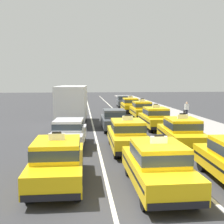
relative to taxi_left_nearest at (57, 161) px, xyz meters
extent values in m
plane|color=#353538|center=(3.38, -2.44, -0.88)|extent=(160.00, 160.00, 0.00)
cube|color=silver|center=(1.78, 17.56, -0.87)|extent=(0.14, 80.00, 0.01)
cube|color=silver|center=(4.98, 17.56, -0.87)|extent=(0.14, 80.00, 0.01)
cube|color=#9E9993|center=(10.58, 12.56, -0.80)|extent=(4.00, 90.00, 0.15)
cylinder|color=black|center=(-0.73, 1.58, -0.56)|extent=(0.24, 0.64, 0.64)
cylinder|color=black|center=(0.75, 1.57, -0.56)|extent=(0.24, 0.64, 0.64)
cylinder|color=black|center=(-0.75, -1.48, -0.56)|extent=(0.24, 0.64, 0.64)
cylinder|color=black|center=(0.73, -1.49, -0.56)|extent=(0.24, 0.64, 0.64)
cube|color=yellow|center=(0.00, 0.05, -0.21)|extent=(1.83, 4.51, 0.70)
cube|color=black|center=(0.00, 0.05, -0.16)|extent=(1.85, 4.15, 0.10)
cube|color=yellow|center=(0.00, -0.10, 0.46)|extent=(1.61, 2.11, 0.64)
cube|color=#2D3842|center=(0.00, -0.10, 0.46)|extent=(1.63, 2.13, 0.35)
cube|color=white|center=(0.00, -0.10, 0.90)|extent=(0.56, 0.12, 0.24)
cube|color=black|center=(0.00, -0.10, 1.05)|extent=(0.32, 0.11, 0.06)
cube|color=black|center=(0.01, 2.26, -0.46)|extent=(1.71, 0.15, 0.20)
cube|color=black|center=(-0.01, -2.16, -0.46)|extent=(1.71, 0.15, 0.20)
cylinder|color=black|center=(-0.47, 7.37, -0.56)|extent=(0.28, 0.65, 0.64)
cylinder|color=black|center=(0.97, 7.27, -0.56)|extent=(0.28, 0.65, 0.64)
cylinder|color=black|center=(-0.66, 4.54, -0.56)|extent=(0.28, 0.65, 0.64)
cylinder|color=black|center=(0.78, 4.44, -0.56)|extent=(0.28, 0.65, 0.64)
cube|color=silver|center=(0.15, 5.90, -0.23)|extent=(2.05, 4.41, 0.66)
cube|color=silver|center=(0.15, 5.80, 0.40)|extent=(1.69, 2.00, 0.60)
cube|color=#2D3842|center=(0.15, 5.80, 0.40)|extent=(1.71, 2.02, 0.33)
cylinder|color=black|center=(-0.74, 15.98, -0.56)|extent=(0.28, 0.65, 0.64)
cylinder|color=black|center=(1.15, 15.87, -0.56)|extent=(0.28, 0.65, 0.64)
cylinder|color=black|center=(-0.97, 12.09, -0.56)|extent=(0.28, 0.65, 0.64)
cylinder|color=black|center=(0.92, 11.98, -0.56)|extent=(0.28, 0.65, 0.64)
cube|color=black|center=(0.26, 16.90, 0.49)|extent=(2.23, 2.32, 2.10)
cube|color=#2D3842|center=(0.32, 17.97, 0.79)|extent=(1.93, 0.17, 0.76)
cube|color=silver|center=(0.07, 13.65, 1.04)|extent=(2.60, 5.33, 2.70)
cylinder|color=black|center=(2.72, 0.68, -0.56)|extent=(0.24, 0.64, 0.64)
cylinder|color=black|center=(4.20, 0.68, -0.56)|extent=(0.24, 0.64, 0.64)
cylinder|color=black|center=(2.71, -2.38, -0.56)|extent=(0.24, 0.64, 0.64)
cylinder|color=black|center=(4.19, -2.38, -0.56)|extent=(0.24, 0.64, 0.64)
cube|color=yellow|center=(3.46, -0.85, -0.21)|extent=(1.82, 4.51, 0.70)
cube|color=black|center=(3.46, -0.85, -0.16)|extent=(1.84, 4.15, 0.10)
cube|color=yellow|center=(3.46, -1.00, 0.46)|extent=(1.61, 2.11, 0.64)
cube|color=#2D3842|center=(3.46, -1.00, 0.46)|extent=(1.63, 2.13, 0.35)
cube|color=white|center=(3.46, -1.00, 0.90)|extent=(0.56, 0.12, 0.24)
cube|color=black|center=(3.46, -1.00, 1.05)|extent=(0.32, 0.11, 0.06)
cube|color=black|center=(3.47, 1.36, -0.46)|extent=(1.71, 0.15, 0.20)
cube|color=black|center=(3.45, -3.06, -0.46)|extent=(1.71, 0.15, 0.20)
cylinder|color=black|center=(2.58, 6.26, -0.56)|extent=(0.25, 0.64, 0.64)
cylinder|color=black|center=(4.05, 6.23, -0.56)|extent=(0.25, 0.64, 0.64)
cylinder|color=black|center=(2.52, 3.20, -0.56)|extent=(0.25, 0.64, 0.64)
cylinder|color=black|center=(4.00, 3.17, -0.56)|extent=(0.25, 0.64, 0.64)
cube|color=yellow|center=(3.29, 4.72, -0.21)|extent=(1.88, 4.53, 0.70)
cube|color=black|center=(3.29, 4.72, -0.16)|extent=(1.89, 4.17, 0.10)
cube|color=yellow|center=(3.28, 4.57, 0.46)|extent=(1.64, 2.13, 0.64)
cube|color=#2D3842|center=(3.28, 4.57, 0.46)|extent=(1.66, 2.15, 0.35)
cube|color=white|center=(3.28, 4.57, 0.90)|extent=(0.56, 0.13, 0.24)
cube|color=black|center=(3.28, 4.57, 1.05)|extent=(0.32, 0.12, 0.06)
cube|color=black|center=(3.33, 6.93, -0.46)|extent=(1.71, 0.17, 0.20)
cube|color=black|center=(3.25, 2.51, -0.46)|extent=(1.71, 0.17, 0.20)
cylinder|color=black|center=(2.58, 12.54, -0.56)|extent=(0.25, 0.64, 0.64)
cylinder|color=black|center=(4.02, 12.52, -0.56)|extent=(0.25, 0.64, 0.64)
cylinder|color=black|center=(2.54, 9.70, -0.56)|extent=(0.25, 0.64, 0.64)
cylinder|color=black|center=(3.99, 9.68, -0.56)|extent=(0.25, 0.64, 0.64)
cube|color=#4C5156|center=(3.28, 11.11, -0.23)|extent=(1.81, 4.32, 0.66)
cube|color=#4C5156|center=(3.28, 11.01, 0.40)|extent=(1.58, 1.92, 0.60)
cube|color=#2D3842|center=(3.28, 11.01, 0.40)|extent=(1.60, 1.94, 0.33)
cylinder|color=black|center=(5.84, 0.93, -0.56)|extent=(0.27, 0.65, 0.64)
cube|color=black|center=(6.61, 1.57, -0.46)|extent=(1.71, 0.22, 0.20)
cylinder|color=black|center=(5.74, 6.63, -0.56)|extent=(0.27, 0.65, 0.64)
cylinder|color=black|center=(7.22, 6.56, -0.56)|extent=(0.27, 0.65, 0.64)
cylinder|color=black|center=(5.58, 3.58, -0.56)|extent=(0.27, 0.65, 0.64)
cylinder|color=black|center=(7.05, 3.50, -0.56)|extent=(0.27, 0.65, 0.64)
cube|color=yellow|center=(6.40, 5.07, -0.21)|extent=(2.04, 4.59, 0.70)
cube|color=black|center=(6.40, 5.07, -0.16)|extent=(2.04, 4.23, 0.10)
cube|color=yellow|center=(6.39, 4.92, 0.46)|extent=(1.71, 2.18, 0.64)
cube|color=#2D3842|center=(6.39, 4.92, 0.46)|extent=(1.73, 2.20, 0.35)
cube|color=white|center=(6.39, 4.92, 0.90)|extent=(0.57, 0.15, 0.24)
cube|color=black|center=(6.39, 4.92, 1.05)|extent=(0.33, 0.13, 0.06)
cube|color=black|center=(6.52, 7.27, -0.46)|extent=(1.72, 0.23, 0.20)
cube|color=black|center=(6.28, 2.86, -0.46)|extent=(1.72, 0.23, 0.20)
cylinder|color=black|center=(5.80, 12.88, -0.56)|extent=(0.24, 0.64, 0.64)
cylinder|color=black|center=(7.27, 12.87, -0.56)|extent=(0.24, 0.64, 0.64)
cylinder|color=black|center=(5.78, 9.82, -0.56)|extent=(0.24, 0.64, 0.64)
cylinder|color=black|center=(7.25, 9.81, -0.56)|extent=(0.24, 0.64, 0.64)
cube|color=yellow|center=(6.52, 11.34, -0.21)|extent=(1.83, 4.51, 0.70)
cube|color=black|center=(6.52, 11.34, -0.16)|extent=(1.85, 4.15, 0.10)
cube|color=yellow|center=(6.52, 11.19, 0.46)|extent=(1.61, 2.11, 0.64)
cube|color=#2D3842|center=(6.52, 11.19, 0.46)|extent=(1.63, 2.13, 0.35)
cube|color=white|center=(6.52, 11.19, 0.90)|extent=(0.56, 0.12, 0.24)
cube|color=black|center=(6.52, 11.19, 1.05)|extent=(0.32, 0.11, 0.06)
cube|color=black|center=(6.54, 13.55, -0.46)|extent=(1.71, 0.15, 0.20)
cube|color=black|center=(6.51, 9.13, -0.46)|extent=(1.71, 0.15, 0.20)
cylinder|color=black|center=(6.06, 19.16, -0.56)|extent=(0.25, 0.65, 0.64)
cylinder|color=black|center=(7.54, 19.12, -0.56)|extent=(0.25, 0.65, 0.64)
cylinder|color=black|center=(5.99, 16.10, -0.56)|extent=(0.25, 0.65, 0.64)
cylinder|color=black|center=(7.47, 16.06, -0.56)|extent=(0.25, 0.65, 0.64)
cube|color=yellow|center=(6.77, 17.61, -0.21)|extent=(1.90, 4.54, 0.70)
cube|color=black|center=(6.77, 17.61, -0.16)|extent=(1.92, 4.18, 0.10)
cube|color=yellow|center=(6.76, 17.46, 0.46)|extent=(1.65, 2.14, 0.64)
cube|color=#2D3842|center=(6.76, 17.46, 0.46)|extent=(1.67, 2.16, 0.35)
cube|color=white|center=(6.76, 17.46, 0.90)|extent=(0.56, 0.13, 0.24)
cube|color=black|center=(6.76, 17.46, 1.05)|extent=(0.32, 0.12, 0.06)
cube|color=black|center=(6.82, 19.82, -0.46)|extent=(1.71, 0.18, 0.20)
cube|color=black|center=(6.72, 15.40, -0.46)|extent=(1.71, 0.18, 0.20)
cylinder|color=black|center=(5.83, 24.47, -0.56)|extent=(0.26, 0.65, 0.64)
cylinder|color=black|center=(7.30, 24.42, -0.56)|extent=(0.26, 0.65, 0.64)
cylinder|color=black|center=(5.73, 21.41, -0.56)|extent=(0.26, 0.65, 0.64)
cylinder|color=black|center=(7.21, 21.36, -0.56)|extent=(0.26, 0.65, 0.64)
cube|color=yellow|center=(6.52, 22.91, -0.21)|extent=(1.94, 4.55, 0.70)
cube|color=black|center=(6.52, 22.91, -0.16)|extent=(1.95, 4.19, 0.10)
cube|color=yellow|center=(6.51, 22.76, 0.46)|extent=(1.66, 2.15, 0.64)
cube|color=#2D3842|center=(6.51, 22.76, 0.46)|extent=(1.68, 2.17, 0.35)
cube|color=white|center=(6.51, 22.76, 0.90)|extent=(0.56, 0.14, 0.24)
cube|color=black|center=(6.51, 22.76, 1.05)|extent=(0.32, 0.12, 0.06)
cube|color=black|center=(6.59, 25.12, -0.46)|extent=(1.71, 0.19, 0.20)
cube|color=black|center=(6.45, 20.71, -0.46)|extent=(1.71, 0.19, 0.20)
cylinder|color=black|center=(5.97, 30.62, -0.56)|extent=(0.27, 0.65, 0.64)
cylinder|color=black|center=(7.42, 30.55, -0.56)|extent=(0.27, 0.65, 0.64)
cylinder|color=black|center=(5.84, 27.79, -0.56)|extent=(0.27, 0.65, 0.64)
cylinder|color=black|center=(7.28, 27.72, -0.56)|extent=(0.27, 0.65, 0.64)
cube|color=#4C5156|center=(6.63, 29.17, -0.23)|extent=(1.96, 4.38, 0.66)
cube|color=#4C5156|center=(6.62, 29.07, 0.40)|extent=(1.65, 1.97, 0.60)
cube|color=#2D3842|center=(6.62, 29.07, 0.40)|extent=(1.67, 1.99, 0.33)
cylinder|color=#23232D|center=(10.82, 16.11, -0.33)|extent=(0.24, 0.24, 0.81)
cube|color=silver|center=(10.82, 16.11, 0.35)|extent=(0.36, 0.22, 0.54)
sphere|color=tan|center=(10.82, 16.11, 0.73)|extent=(0.20, 0.20, 0.20)
cube|color=black|center=(10.58, 16.11, -0.12)|extent=(0.10, 0.20, 0.28)
camera|label=1|loc=(0.91, -10.24, 2.90)|focal=46.11mm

